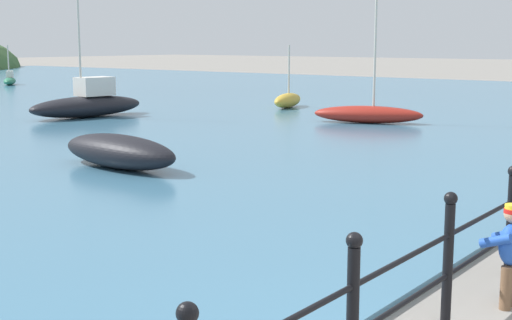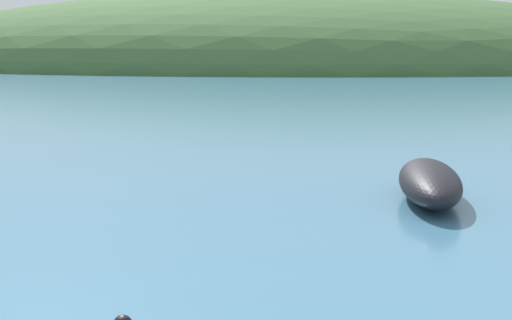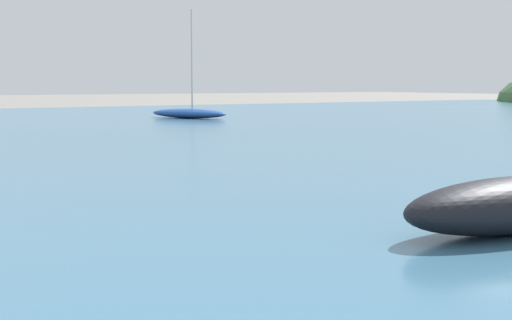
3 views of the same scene
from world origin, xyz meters
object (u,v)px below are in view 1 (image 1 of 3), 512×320
at_px(boat_red_dinghy, 10,80).
at_px(boat_far_right, 88,104).
at_px(boat_mid_harbor, 288,100).
at_px(boat_green_fishing, 119,151).
at_px(child_in_coat, 511,246).
at_px(boat_far_left, 368,114).

bearing_deg(boat_red_dinghy, boat_far_right, -116.42).
relative_size(boat_mid_harbor, boat_green_fishing, 0.72).
distance_m(child_in_coat, boat_green_fishing, 8.68).
relative_size(boat_green_fishing, boat_far_left, 0.77).
xyz_separation_m(child_in_coat, boat_far_left, (12.29, 8.25, -0.22)).
distance_m(boat_red_dinghy, boat_green_fishing, 29.21).
relative_size(child_in_coat, boat_green_fishing, 0.32).
distance_m(boat_green_fishing, boat_far_left, 9.76).
relative_size(boat_red_dinghy, boat_mid_harbor, 0.98).
distance_m(boat_far_left, boat_far_right, 8.97).
bearing_deg(boat_far_left, child_in_coat, -146.13).
distance_m(boat_red_dinghy, boat_far_left, 25.86).
relative_size(child_in_coat, boat_mid_harbor, 0.44).
bearing_deg(boat_far_right, boat_far_left, -63.89).
relative_size(child_in_coat, boat_far_right, 0.19).
bearing_deg(boat_far_left, boat_mid_harbor, 61.02).
bearing_deg(boat_far_left, boat_red_dinghy, 79.56).
xyz_separation_m(child_in_coat, boat_green_fishing, (2.53, 8.30, -0.18)).
bearing_deg(child_in_coat, boat_green_fishing, 73.05).
bearing_deg(boat_mid_harbor, boat_red_dinghy, 84.40).
bearing_deg(boat_green_fishing, boat_far_right, 54.01).
height_order(child_in_coat, boat_far_left, boat_far_left).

